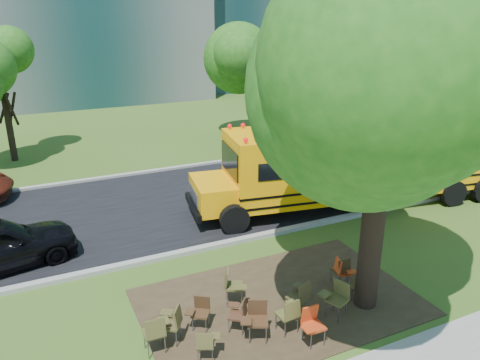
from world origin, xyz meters
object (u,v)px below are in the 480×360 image
chair_6 (337,295)px  chair_9 (200,309)px  chair_11 (301,294)px  chair_12 (342,270)px  chair_1 (206,342)px  chair_3 (256,316)px  main_tree (390,67)px  school_bus (368,159)px  chair_2 (239,312)px  chair_7 (360,284)px  chair_10 (232,283)px  chair_0 (156,330)px  chair_8 (173,320)px  chair_4 (290,312)px  chair_5 (312,322)px  chair_13 (342,268)px

chair_6 → chair_9: (-3.19, 1.00, -0.08)m
chair_11 → chair_12: size_ratio=1.16×
chair_1 → chair_3: size_ratio=0.82×
main_tree → chair_6: (-0.96, -0.07, -5.40)m
school_bus → chair_6: bearing=-125.2°
chair_2 → chair_7: 3.32m
chair_1 → chair_6: (3.48, 0.13, 0.10)m
chair_6 → chair_11: chair_11 is taller
school_bus → chair_10: school_bus is taller
chair_0 → chair_7: (5.29, -0.32, -0.09)m
chair_11 → chair_8: bearing=151.4°
chair_4 → chair_5: (0.26, -0.52, -0.01)m
chair_0 → chair_4: chair_0 is taller
school_bus → chair_2: bearing=-137.9°
chair_5 → chair_0: bearing=-19.6°
chair_2 → chair_13: (3.38, 0.59, 0.01)m
main_tree → chair_7: main_tree is taller
chair_11 → chair_0: bearing=155.5°
chair_7 → chair_9: chair_9 is taller
chair_8 → chair_13: (4.90, 0.31, -0.05)m
school_bus → chair_4: school_bus is taller
chair_6 → chair_11: size_ratio=0.98×
chair_7 → chair_9: 4.17m
chair_9 → chair_1: bearing=110.4°
chair_11 → chair_3: bearing=171.1°
chair_12 → chair_4: bearing=-50.7°
chair_0 → chair_11: size_ratio=0.99×
school_bus → chair_12: bearing=-125.6°
chair_5 → chair_6: bearing=-152.1°
chair_9 → chair_10: 1.23m
main_tree → chair_1: size_ratio=12.24×
chair_6 → chair_3: bearing=66.3°
chair_6 → chair_9: 3.35m
chair_3 → chair_12: size_ratio=1.15×
chair_3 → chair_13: 3.30m
chair_2 → chair_5: (1.28, -1.09, 0.05)m
chair_5 → chair_10: 2.38m
chair_5 → chair_9: (-2.07, 1.59, -0.06)m
chair_10 → chair_12: bearing=104.0°
school_bus → chair_3: bearing=-135.0°
chair_1 → chair_13: chair_13 is taller
chair_5 → chair_9: 2.61m
chair_0 → chair_7: chair_0 is taller
chair_3 → chair_4: chair_3 is taller
chair_4 → chair_5: chair_4 is taller
school_bus → chair_11: school_bus is taller
chair_5 → chair_10: chair_10 is taller
main_tree → chair_13: (0.01, 1.02, -5.46)m
chair_8 → chair_4: bearing=-75.2°
chair_4 → chair_13: 2.64m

